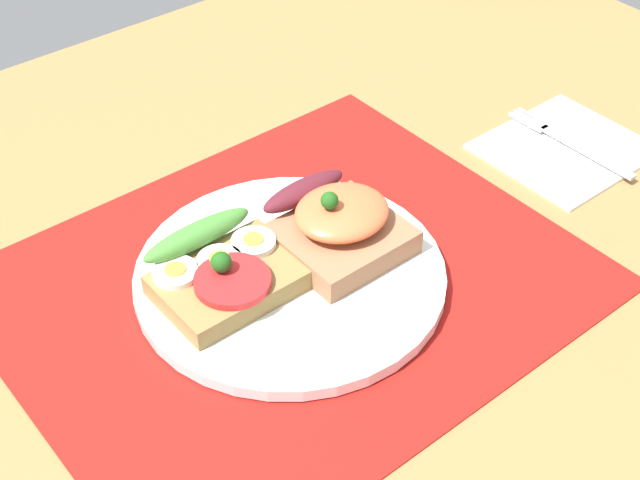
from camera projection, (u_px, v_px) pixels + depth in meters
ground_plane at (291, 298)px, 72.63cm from camera, size 120.00×90.00×3.20cm
placemat at (290, 282)px, 71.48cm from camera, size 43.38×35.93×0.30cm
plate at (290, 276)px, 71.05cm from camera, size 24.20×24.20×1.04cm
sandwich_egg_tomato at (224, 271)px, 68.59cm from camera, size 10.79×9.61×3.95cm
sandwich_salmon at (339, 225)px, 71.71cm from camera, size 9.37×10.15×5.65cm
napkin at (565, 147)px, 85.07cm from camera, size 14.02×12.59×0.60cm
fork at (567, 141)px, 85.11cm from camera, size 1.62×13.96×0.32cm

